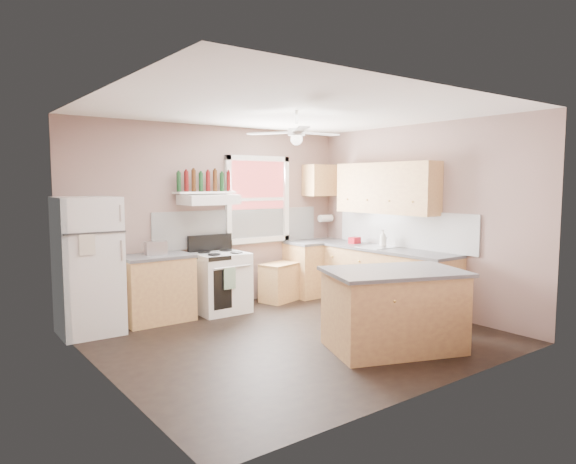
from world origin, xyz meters
TOP-DOWN VIEW (x-y plane):
  - floor at (0.00, 0.00)m, footprint 4.50×4.50m
  - ceiling at (0.00, 0.00)m, footprint 4.50×4.50m
  - wall_back at (0.00, 2.02)m, footprint 4.50×0.05m
  - wall_right at (2.27, 0.00)m, footprint 0.05×4.00m
  - wall_left at (-2.27, 0.00)m, footprint 0.05×4.00m
  - backsplash_back at (0.45, 1.99)m, footprint 2.90×0.03m
  - backsplash_right at (2.23, 0.30)m, footprint 0.03×2.60m
  - window_view at (0.75, 1.98)m, footprint 1.00×0.02m
  - window_frame at (0.75, 1.96)m, footprint 1.16×0.07m
  - refrigerator at (-1.95, 1.66)m, footprint 0.74×0.72m
  - base_cabinet_left at (-1.06, 1.70)m, footprint 0.90×0.60m
  - counter_left at (-1.06, 1.70)m, footprint 0.92×0.62m
  - toaster at (-1.05, 1.72)m, footprint 0.29×0.19m
  - stove at (-0.13, 1.61)m, footprint 0.73×0.66m
  - range_hood at (-0.23, 1.75)m, footprint 0.78×0.50m
  - bottle_shelf at (-0.23, 1.87)m, footprint 0.90×0.26m
  - cart at (0.95, 1.66)m, footprint 0.68×0.54m
  - base_cabinet_corner at (1.75, 1.70)m, footprint 1.00×0.60m
  - base_cabinet_right at (1.95, 0.30)m, footprint 0.60×2.20m
  - counter_corner at (1.75, 1.70)m, footprint 1.02×0.62m
  - counter_right at (1.94, 0.30)m, footprint 0.62×2.22m
  - sink at (1.94, 0.50)m, footprint 0.55×0.45m
  - faucet at (2.10, 0.50)m, footprint 0.03×0.03m
  - upper_cabinet_right at (2.08, 0.50)m, footprint 0.33×1.80m
  - upper_cabinet_corner at (1.95, 1.83)m, footprint 0.60×0.33m
  - paper_towel at (2.07, 1.86)m, footprint 0.26×0.12m
  - island at (0.60, -1.00)m, footprint 1.63×1.33m
  - island_top at (0.60, -1.00)m, footprint 1.73×1.44m
  - ceiling_fan_hub at (0.00, 0.00)m, footprint 0.20×0.20m
  - soap_bottle at (2.01, 0.48)m, footprint 0.14×0.14m
  - red_caddy at (1.98, 1.05)m, footprint 0.20×0.15m
  - wine_bottles at (-0.23, 1.87)m, footprint 0.86×0.06m

SIDE VIEW (x-z plane):
  - floor at x=0.00m, z-range 0.00..0.00m
  - cart at x=0.95m, z-range 0.00..0.59m
  - base_cabinet_left at x=-1.06m, z-range 0.00..0.86m
  - stove at x=-0.13m, z-range 0.00..0.86m
  - base_cabinet_corner at x=1.75m, z-range 0.00..0.86m
  - base_cabinet_right at x=1.95m, z-range 0.00..0.86m
  - island at x=0.60m, z-range 0.00..0.86m
  - refrigerator at x=-1.95m, z-range 0.00..1.69m
  - counter_left at x=-1.06m, z-range 0.86..0.90m
  - counter_corner at x=1.75m, z-range 0.86..0.90m
  - counter_right at x=1.94m, z-range 0.86..0.90m
  - island_top at x=0.60m, z-range 0.86..0.90m
  - sink at x=1.94m, z-range 0.88..0.91m
  - red_caddy at x=1.98m, z-range 0.90..1.00m
  - faucet at x=2.10m, z-range 0.90..1.04m
  - toaster at x=-1.05m, z-range 0.90..1.08m
  - soap_bottle at x=2.01m, z-range 0.90..1.16m
  - backsplash_back at x=0.45m, z-range 0.90..1.45m
  - backsplash_right at x=2.23m, z-range 0.90..1.45m
  - paper_towel at x=2.07m, z-range 1.19..1.31m
  - wall_back at x=0.00m, z-range 0.00..2.70m
  - wall_right at x=2.27m, z-range 0.00..2.70m
  - wall_left at x=-2.27m, z-range 0.00..2.70m
  - window_view at x=0.75m, z-range 1.00..2.20m
  - window_frame at x=0.75m, z-range 0.92..2.28m
  - range_hood at x=-0.23m, z-range 1.55..1.69m
  - bottle_shelf at x=-0.23m, z-range 1.71..1.73m
  - upper_cabinet_right at x=2.08m, z-range 1.40..2.16m
  - wine_bottles at x=-0.23m, z-range 1.72..2.03m
  - upper_cabinet_corner at x=1.95m, z-range 1.64..2.16m
  - ceiling_fan_hub at x=0.00m, z-range 2.41..2.49m
  - ceiling at x=0.00m, z-range 2.70..2.70m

